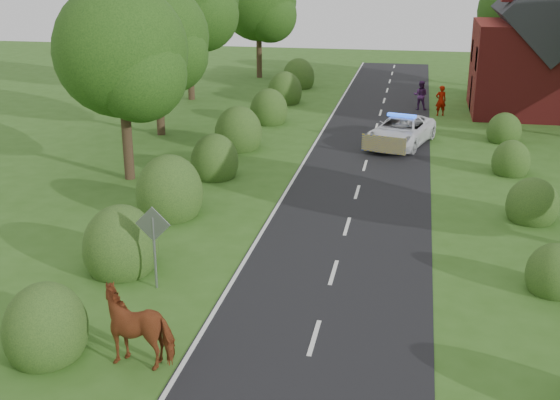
% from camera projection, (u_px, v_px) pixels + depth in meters
% --- Properties ---
extents(ground, '(120.00, 120.00, 0.00)m').
position_uv_depth(ground, '(314.00, 338.00, 17.92)').
color(ground, '#345E1C').
extents(road, '(6.00, 70.00, 0.02)m').
position_uv_depth(road, '(363.00, 172.00, 31.82)').
color(road, black).
rests_on(road, ground).
extents(road_markings, '(4.96, 70.00, 0.01)m').
position_uv_depth(road_markings, '(322.00, 183.00, 30.19)').
color(road_markings, white).
rests_on(road_markings, road).
extents(hedgerow_left, '(2.75, 50.41, 3.00)m').
position_uv_depth(hedgerow_left, '(203.00, 169.00, 29.71)').
color(hedgerow_left, '#223F1A').
rests_on(hedgerow_left, ground).
extents(hedgerow_right, '(2.10, 45.78, 2.10)m').
position_uv_depth(hedgerow_right, '(527.00, 196.00, 26.93)').
color(hedgerow_right, '#223F1A').
rests_on(hedgerow_right, ground).
extents(tree_left_a, '(5.74, 5.60, 8.38)m').
position_uv_depth(tree_left_a, '(125.00, 57.00, 28.95)').
color(tree_left_a, '#332316').
rests_on(tree_left_a, ground).
extents(tree_left_b, '(5.74, 5.60, 8.07)m').
position_uv_depth(tree_left_b, '(160.00, 42.00, 36.74)').
color(tree_left_b, '#332316').
rests_on(tree_left_b, ground).
extents(tree_left_c, '(6.97, 6.80, 10.22)m').
position_uv_depth(tree_left_c, '(191.00, 1.00, 45.76)').
color(tree_left_c, '#332316').
rests_on(tree_left_c, ground).
extents(tree_left_d, '(6.15, 6.00, 8.89)m').
position_uv_depth(tree_left_d, '(262.00, 6.00, 54.89)').
color(tree_left_d, '#332316').
rests_on(tree_left_d, ground).
extents(tree_right_c, '(6.15, 6.00, 8.58)m').
position_uv_depth(tree_right_c, '(524.00, 15.00, 49.56)').
color(tree_right_c, '#332316').
rests_on(tree_right_c, ground).
extents(road_sign, '(1.06, 0.08, 2.53)m').
position_uv_depth(road_sign, '(153.00, 235.00, 20.15)').
color(road_sign, gray).
rests_on(road_sign, ground).
extents(house, '(8.00, 7.40, 9.17)m').
position_uv_depth(house, '(542.00, 52.00, 42.75)').
color(house, maroon).
rests_on(house, ground).
extents(cow, '(2.24, 1.21, 1.57)m').
position_uv_depth(cow, '(141.00, 329.00, 16.78)').
color(cow, maroon).
rests_on(cow, ground).
extents(police_van, '(3.84, 5.86, 1.64)m').
position_uv_depth(police_van, '(401.00, 131.00, 36.10)').
color(police_van, white).
rests_on(police_van, ground).
extents(pedestrian_red, '(0.78, 0.63, 1.85)m').
position_uv_depth(pedestrian_red, '(441.00, 101.00, 42.89)').
color(pedestrian_red, '#8F1204').
rests_on(pedestrian_red, ground).
extents(pedestrian_purple, '(0.99, 0.82, 1.85)m').
position_uv_depth(pedestrian_purple, '(421.00, 95.00, 44.56)').
color(pedestrian_purple, '#4D235B').
rests_on(pedestrian_purple, ground).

